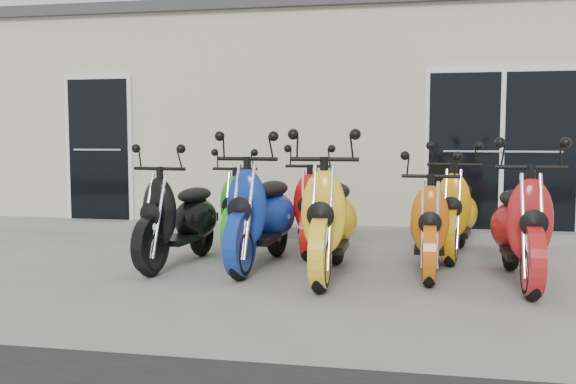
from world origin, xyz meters
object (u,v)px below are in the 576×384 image
Objects in this scene: scooter_front_orange_b at (430,212)px; scooter_back_green at (243,198)px; scooter_back_yellow at (457,199)px; scooter_back_red at (313,198)px; scooter_front_red at (521,211)px; scooter_front_black at (179,205)px; scooter_front_orange_a at (330,203)px; scooter_front_blue at (261,199)px.

scooter_front_orange_b reaches higher than scooter_back_green.
scooter_back_green is at bearing -172.75° from scooter_back_yellow.
scooter_back_yellow is at bearing -3.43° from scooter_back_red.
scooter_front_black is at bearing 176.54° from scooter_front_red.
scooter_back_red is (-0.38, 1.39, -0.08)m from scooter_front_orange_a.
scooter_front_orange_a is 1.05× the size of scooter_front_red.
scooter_front_blue is 1.04× the size of scooter_front_red.
scooter_back_green is at bearing 155.07° from scooter_front_orange_b.
scooter_front_black is 2.66m from scooter_front_orange_b.
scooter_back_yellow is at bearing -2.15° from scooter_back_green.
scooter_front_blue reaches higher than scooter_front_black.
scooter_front_red is (2.61, -0.30, -0.03)m from scooter_front_blue.
scooter_front_blue reaches higher than scooter_back_yellow.
scooter_back_yellow is at bearing 45.99° from scooter_front_orange_a.
scooter_back_green is at bearing 77.17° from scooter_front_black.
scooter_back_red is (0.89, -0.04, 0.03)m from scooter_back_green.
scooter_back_yellow reaches higher than scooter_back_red.
scooter_back_red is at bearing -3.04° from scooter_back_green.
scooter_back_yellow reaches higher than scooter_back_green.
scooter_front_black is 1.01× the size of scooter_back_red.
scooter_front_blue reaches higher than scooter_back_red.
scooter_front_red is at bearing -34.00° from scooter_back_red.
scooter_front_orange_a reaches higher than scooter_front_black.
scooter_front_black is 0.90m from scooter_front_blue.
scooter_front_black is 3.51m from scooter_front_red.
scooter_front_blue is 1.77m from scooter_front_orange_b.
scooter_back_red is (0.41, 1.05, -0.07)m from scooter_front_blue.
scooter_front_black is 0.98× the size of scooter_back_yellow.
scooter_back_yellow is (2.10, 1.02, -0.05)m from scooter_front_blue.
scooter_back_green is (0.41, 1.16, -0.04)m from scooter_front_black.
scooter_front_orange_b is at bearing 18.45° from scooter_front_orange_a.
scooter_front_orange_a is at bearing -49.07° from scooter_back_green.
scooter_front_orange_a is at bearing -125.20° from scooter_back_yellow.
scooter_front_blue is (0.90, 0.07, 0.07)m from scooter_front_black.
scooter_front_red is 3.39m from scooter_back_green.
scooter_front_orange_b is 1.73m from scooter_back_red.
scooter_front_red is at bearing 1.28° from scooter_front_orange_a.
scooter_front_orange_a reaches higher than scooter_back_red.
scooter_front_red is 2.58m from scooter_back_red.
scooter_front_blue reaches higher than scooter_front_red.
scooter_back_red is at bearing 73.17° from scooter_front_blue.
scooter_back_green is 2.59m from scooter_back_yellow.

